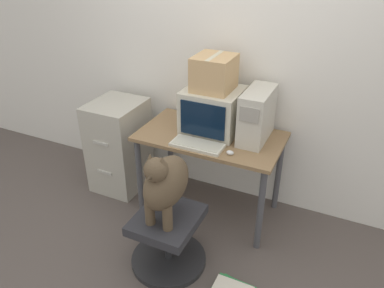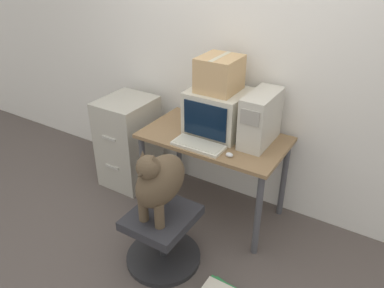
{
  "view_description": "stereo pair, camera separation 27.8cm",
  "coord_description": "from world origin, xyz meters",
  "views": [
    {
      "loc": [
        1.01,
        -2.17,
        2.16
      ],
      "look_at": [
        -0.03,
        0.03,
        0.82
      ],
      "focal_mm": 35.0,
      "sensor_mm": 36.0,
      "label": 1
    },
    {
      "loc": [
        1.25,
        -2.04,
        2.16
      ],
      "look_at": [
        -0.03,
        0.03,
        0.82
      ],
      "focal_mm": 35.0,
      "sensor_mm": 36.0,
      "label": 2
    }
  ],
  "objects": [
    {
      "name": "ground_plane",
      "position": [
        0.0,
        0.0,
        0.0
      ],
      "size": [
        12.0,
        12.0,
        0.0
      ],
      "primitive_type": "plane",
      "color": "#564C47"
    },
    {
      "name": "computer_mouse",
      "position": [
        0.25,
        0.1,
        0.77
      ],
      "size": [
        0.06,
        0.04,
        0.03
      ],
      "color": "silver",
      "rests_on": "desk"
    },
    {
      "name": "cardboard_box",
      "position": [
        -0.02,
        0.42,
        1.24
      ],
      "size": [
        0.3,
        0.32,
        0.27
      ],
      "color": "tan",
      "rests_on": "crt_monitor"
    },
    {
      "name": "filing_cabinet",
      "position": [
        -0.93,
        0.33,
        0.43
      ],
      "size": [
        0.44,
        0.52,
        0.86
      ],
      "color": "#B7B2A3",
      "rests_on": "ground_plane"
    },
    {
      "name": "pc_tower",
      "position": [
        0.34,
        0.42,
        0.96
      ],
      "size": [
        0.19,
        0.44,
        0.41
      ],
      "color": "beige",
      "rests_on": "desk"
    },
    {
      "name": "desk",
      "position": [
        0.0,
        0.33,
        0.65
      ],
      "size": [
        1.17,
        0.66,
        0.76
      ],
      "color": "olive",
      "rests_on": "ground_plane"
    },
    {
      "name": "wall_back",
      "position": [
        0.0,
        0.72,
        1.3
      ],
      "size": [
        8.0,
        0.05,
        2.6
      ],
      "color": "white",
      "rests_on": "ground_plane"
    },
    {
      "name": "office_chair",
      "position": [
        -0.03,
        -0.38,
        0.22
      ],
      "size": [
        0.56,
        0.56,
        0.44
      ],
      "color": "#262628",
      "rests_on": "ground_plane"
    },
    {
      "name": "dog",
      "position": [
        -0.03,
        -0.39,
        0.73
      ],
      "size": [
        0.25,
        0.46,
        0.56
      ],
      "color": "brown",
      "rests_on": "office_chair"
    },
    {
      "name": "crt_monitor",
      "position": [
        -0.02,
        0.42,
        0.93
      ],
      "size": [
        0.45,
        0.43,
        0.36
      ],
      "color": "beige",
      "rests_on": "desk"
    },
    {
      "name": "keyboard",
      "position": [
        -0.02,
        0.11,
        0.77
      ],
      "size": [
        0.4,
        0.18,
        0.03
      ],
      "color": "beige",
      "rests_on": "desk"
    }
  ]
}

